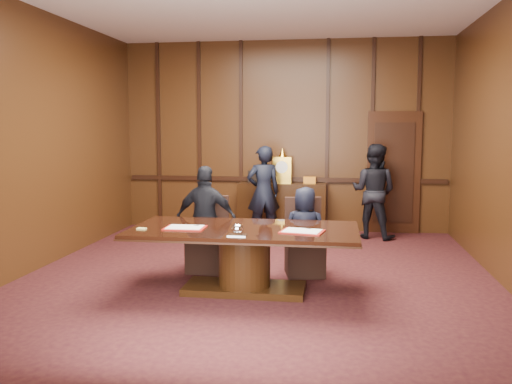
% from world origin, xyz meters
% --- Properties ---
extents(room, '(7.00, 7.04, 3.50)m').
position_xyz_m(room, '(0.07, 0.14, 1.72)').
color(room, black).
rests_on(room, ground).
extents(sideboard, '(1.60, 0.45, 1.54)m').
position_xyz_m(sideboard, '(0.00, 3.26, 0.49)').
color(sideboard, black).
rests_on(sideboard, ground).
extents(conference_table, '(2.62, 1.32, 0.76)m').
position_xyz_m(conference_table, '(-0.06, -0.50, 0.51)').
color(conference_table, black).
rests_on(conference_table, ground).
extents(folder_left, '(0.47, 0.34, 0.02)m').
position_xyz_m(folder_left, '(-0.73, -0.63, 0.77)').
color(folder_left, maroon).
rests_on(folder_left, conference_table).
extents(folder_right, '(0.51, 0.41, 0.02)m').
position_xyz_m(folder_right, '(0.62, -0.65, 0.77)').
color(folder_right, maroon).
rests_on(folder_right, conference_table).
extents(inkstand, '(0.20, 0.14, 0.12)m').
position_xyz_m(inkstand, '(-0.06, -0.95, 0.81)').
color(inkstand, white).
rests_on(inkstand, conference_table).
extents(notepad, '(0.11, 0.08, 0.01)m').
position_xyz_m(notepad, '(-1.20, -0.76, 0.77)').
color(notepad, '#D5C368').
rests_on(notepad, conference_table).
extents(chair_left, '(0.50, 0.50, 0.99)m').
position_xyz_m(chair_left, '(-0.71, 0.38, 0.29)').
color(chair_left, black).
rests_on(chair_left, ground).
extents(chair_right, '(0.57, 0.57, 0.99)m').
position_xyz_m(chair_right, '(0.59, 0.38, 0.29)').
color(chair_right, black).
rests_on(chair_right, ground).
extents(signatory_left, '(0.85, 0.40, 1.42)m').
position_xyz_m(signatory_left, '(-0.71, 0.30, 0.71)').
color(signatory_left, black).
rests_on(signatory_left, ground).
extents(signatory_right, '(0.62, 0.45, 1.16)m').
position_xyz_m(signatory_right, '(0.59, 0.30, 0.58)').
color(signatory_right, black).
rests_on(signatory_right, ground).
extents(witness_left, '(0.68, 0.56, 1.60)m').
position_xyz_m(witness_left, '(-0.26, 2.65, 0.80)').
color(witness_left, black).
rests_on(witness_left, ground).
extents(witness_right, '(0.97, 0.87, 1.63)m').
position_xyz_m(witness_right, '(1.62, 2.91, 0.82)').
color(witness_right, black).
rests_on(witness_right, ground).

